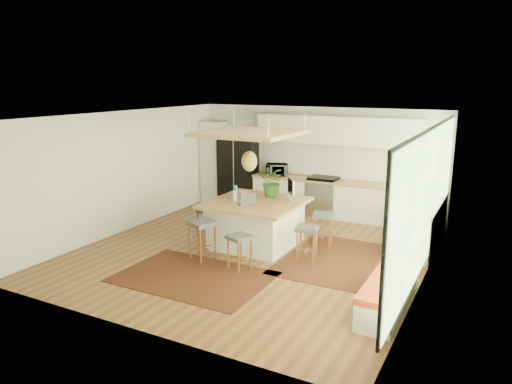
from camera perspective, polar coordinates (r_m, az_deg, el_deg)
The scene contains 33 objects.
floor at distance 9.75m, azimuth -0.33°, elevation -7.03°, with size 7.00×7.00×0.00m, color brown.
ceiling at distance 9.18m, azimuth -0.36°, elevation 9.02°, with size 7.00×7.00×0.00m, color white.
wall_back at distance 12.51m, azimuth 7.25°, elevation 3.76°, with size 6.50×6.50×0.00m, color white.
wall_front at distance 6.60m, azimuth -14.89°, elevation -5.00°, with size 6.50×6.50×0.00m, color white.
wall_left at distance 11.24m, azimuth -15.13°, elevation 2.37°, with size 7.00×7.00×0.00m, color white.
wall_right at distance 8.38m, azimuth 19.66°, elevation -1.50°, with size 7.00×7.00×0.00m, color white.
window_wall at distance 8.37m, azimuth 19.48°, elevation -1.14°, with size 0.10×6.20×2.60m, color black, non-canonical shape.
pantry at distance 13.58m, azimuth -5.01°, elevation 3.58°, with size 0.55×0.60×2.25m, color white.
back_counter_base at distance 12.22m, azimuth 9.01°, elevation -0.88°, with size 4.20×0.60×0.88m, color white.
back_counter_top at distance 12.11m, azimuth 9.09°, elevation 1.23°, with size 4.24×0.64×0.05m, color #A76E3B.
backsplash at distance 12.31m, azimuth 9.62°, elevation 3.53°, with size 4.20×0.02×0.80m, color white.
upper_cabinets at distance 12.06m, azimuth 9.52°, elevation 7.18°, with size 4.20×0.34×0.70m, color white.
range at distance 12.28m, azimuth 7.92°, elevation -0.48°, with size 0.76×0.62×1.00m, color #A5A5AA, non-canonical shape.
right_counter_base at distance 10.57m, azimuth 19.19°, elevation -3.65°, with size 0.60×2.50×0.88m, color white.
right_counter_top at distance 10.46m, azimuth 19.38°, elevation -1.23°, with size 0.64×2.54×0.05m, color #A76E3B.
window_bench at distance 7.66m, azimuth 15.39°, elevation -11.29°, with size 0.52×2.00×0.50m, color white, non-canonical shape.
ceiling_panel at distance 9.73m, azimuth -0.80°, elevation 5.40°, with size 1.86×1.86×0.80m, color #A76E3B, non-canonical shape.
rug_near at distance 8.61m, azimuth -7.38°, elevation -9.90°, with size 2.60×1.80×0.01m, color black.
rug_right at distance 9.44m, azimuth 9.25°, elevation -7.85°, with size 1.80×2.60×0.01m, color black.
fridge at distance 13.20m, azimuth -2.01°, elevation 2.47°, with size 0.98×0.77×1.97m, color black, non-canonical shape.
island at distance 9.99m, azimuth -0.05°, elevation -3.70°, with size 1.85×1.85×0.93m, color #A76E3B, non-canonical shape.
stool_near_left at distance 9.29m, azimuth -6.32°, elevation -5.81°, with size 0.45×0.45×0.76m, color #3D4044, non-canonical shape.
stool_near_right at distance 8.75m, azimuth -1.95°, elevation -6.93°, with size 0.38×0.38×0.64m, color #3D4044, non-canonical shape.
stool_right_front at distance 9.20m, azimuth 6.02°, elevation -6.00°, with size 0.40×0.40×0.68m, color #3D4044, non-canonical shape.
stool_right_back at distance 10.05m, azimuth 7.95°, elevation -4.39°, with size 0.41×0.41×0.69m, color #3D4044, non-canonical shape.
stool_left_side at distance 10.63m, azimuth -5.80°, elevation -3.37°, with size 0.37×0.37×0.63m, color #3D4044, non-canonical shape.
laptop at distance 9.54m, azimuth -1.16°, elevation -0.88°, with size 0.32×0.34×0.24m, color #A5A5AA, non-canonical shape.
monitor at distance 9.92m, azimuth 4.15°, elevation 0.46°, with size 0.49×0.18×0.46m, color #A5A5AA, non-canonical shape.
microwave at distance 12.61m, azimuth 2.47°, elevation 2.81°, with size 0.54×0.30×0.37m, color #A5A5AA.
island_plant at distance 10.24m, azimuth 2.00°, elevation 0.85°, with size 0.58×0.65×0.51m, color #1E4C19.
island_bowl at distance 10.50m, azimuth -1.36°, elevation -0.11°, with size 0.21×0.21×0.05m, color white.
island_bottle_0 at distance 10.19m, azimuth -2.52°, elevation -0.12°, with size 0.07×0.07×0.19m, color #2F77BD.
island_bottle_1 at distance 9.91m, azimuth -2.50°, elevation -0.51°, with size 0.07×0.07×0.19m, color silver.
Camera 1 is at (4.32, -8.07, 3.34)m, focal length 33.83 mm.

